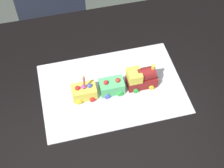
# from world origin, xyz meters

# --- Properties ---
(ground_plane) EXTENTS (8.00, 8.00, 0.00)m
(ground_plane) POSITION_xyz_m (0.00, 0.00, 0.00)
(ground_plane) COLOR #474C44
(dining_table) EXTENTS (1.40, 1.00, 0.74)m
(dining_table) POSITION_xyz_m (0.00, 0.00, 0.63)
(dining_table) COLOR black
(dining_table) RESTS_ON ground
(chair) EXTENTS (0.44, 0.44, 0.86)m
(chair) POSITION_xyz_m (0.24, -0.83, 0.47)
(chair) COLOR #2D3347
(chair) RESTS_ON ground
(cake_board) EXTENTS (0.60, 0.40, 0.00)m
(cake_board) POSITION_xyz_m (0.05, 0.02, 0.74)
(cake_board) COLOR silver
(cake_board) RESTS_ON dining_table
(cake_locomotive) EXTENTS (0.14, 0.08, 0.12)m
(cake_locomotive) POSITION_xyz_m (-0.07, 0.03, 0.79)
(cake_locomotive) COLOR maroon
(cake_locomotive) RESTS_ON cake_board
(cake_car_hopper_mint_green) EXTENTS (0.10, 0.08, 0.07)m
(cake_car_hopper_mint_green) POSITION_xyz_m (0.05, 0.03, 0.77)
(cake_car_hopper_mint_green) COLOR #59CC7A
(cake_car_hopper_mint_green) RESTS_ON cake_board
(cake_car_tanker_lemon) EXTENTS (0.10, 0.08, 0.07)m
(cake_car_tanker_lemon) POSITION_xyz_m (0.17, 0.03, 0.77)
(cake_car_tanker_lemon) COLOR #F4E04C
(cake_car_tanker_lemon) RESTS_ON cake_board
(birthday_candle) EXTENTS (0.01, 0.01, 0.06)m
(birthday_candle) POSITION_xyz_m (0.17, 0.03, 0.85)
(birthday_candle) COLOR #F24C59
(birthday_candle) RESTS_ON cake_car_tanker_lemon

